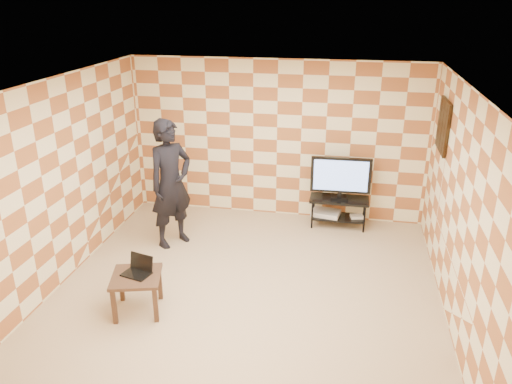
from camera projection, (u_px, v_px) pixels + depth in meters
floor at (248, 288)px, 6.66m from camera, size 5.00×5.00×0.00m
wall_back at (277, 140)px, 8.44m from camera, size 5.00×0.02×2.70m
wall_front at (182, 314)px, 3.88m from camera, size 5.00×0.02×2.70m
wall_left at (62, 181)px, 6.59m from camera, size 0.02×5.00×2.70m
wall_right at (460, 210)px, 5.72m from camera, size 0.02×5.00×2.70m
ceiling at (246, 85)px, 5.65m from camera, size 5.00×5.00×0.02m
wall_art at (443, 126)px, 6.92m from camera, size 0.04×0.72×0.72m
tv_stand at (339, 206)px, 8.31m from camera, size 0.97×0.43×0.50m
tv at (341, 176)px, 8.11m from camera, size 0.98×0.19×0.71m
dvd_player at (326, 213)px, 8.42m from camera, size 0.50×0.40×0.08m
game_console at (357, 216)px, 8.32m from camera, size 0.23×0.19×0.05m
side_table at (137, 282)px, 6.05m from camera, size 0.71×0.71×0.50m
laptop at (138, 269)px, 6.05m from camera, size 0.38×0.33×0.22m
person at (171, 184)px, 7.51m from camera, size 0.81×0.87×1.99m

